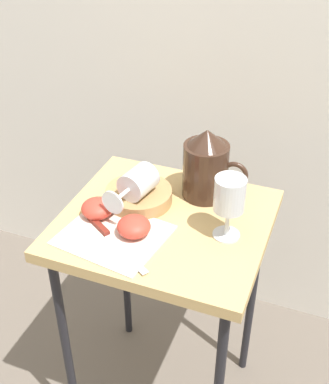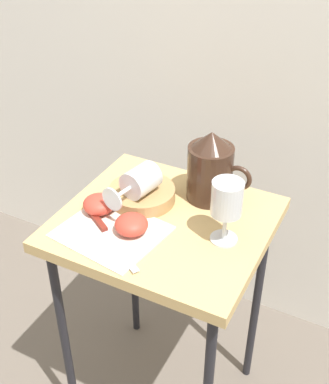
{
  "view_description": "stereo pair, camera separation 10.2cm",
  "coord_description": "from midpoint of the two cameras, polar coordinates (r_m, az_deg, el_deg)",
  "views": [
    {
      "loc": [
        0.35,
        -0.92,
        1.45
      ],
      "look_at": [
        0.0,
        0.0,
        0.78
      ],
      "focal_mm": 47.49,
      "sensor_mm": 36.0,
      "label": 1
    },
    {
      "loc": [
        0.45,
        -0.87,
        1.45
      ],
      "look_at": [
        0.0,
        0.0,
        0.78
      ],
      "focal_mm": 47.49,
      "sensor_mm": 36.0,
      "label": 2
    }
  ],
  "objects": [
    {
      "name": "apple_half_left",
      "position": [
        1.25,
        -9.89,
        -1.88
      ],
      "size": [
        0.08,
        0.08,
        0.04
      ],
      "primitive_type": "ellipsoid",
      "color": "#CC3D2D",
      "rests_on": "linen_napkin"
    },
    {
      "name": "apple_half_right",
      "position": [
        1.18,
        -5.96,
        -3.96
      ],
      "size": [
        0.08,
        0.08,
        0.04
      ],
      "primitive_type": "ellipsoid",
      "color": "#CC3D2D",
      "rests_on": "linen_napkin"
    },
    {
      "name": "table",
      "position": [
        1.29,
        -2.29,
        -5.92
      ],
      "size": [
        0.5,
        0.45,
        0.7
      ],
      "color": "tan",
      "rests_on": "ground_plane"
    },
    {
      "name": "pitcher",
      "position": [
        1.28,
        2.4,
        2.48
      ],
      "size": [
        0.17,
        0.12,
        0.19
      ],
      "color": "#382319",
      "rests_on": "table"
    },
    {
      "name": "basket_tray",
      "position": [
        1.29,
        -5.18,
        -0.49
      ],
      "size": [
        0.17,
        0.17,
        0.03
      ],
      "primitive_type": "cylinder",
      "color": "#AD8451",
      "rests_on": "table"
    },
    {
      "name": "linen_napkin",
      "position": [
        1.2,
        -8.18,
        -4.89
      ],
      "size": [
        0.26,
        0.23,
        0.0
      ],
      "primitive_type": "cube",
      "rotation": [
        0.0,
        0.0,
        -0.15
      ],
      "color": "silver",
      "rests_on": "table"
    },
    {
      "name": "knife",
      "position": [
        1.19,
        -8.9,
        -4.82
      ],
      "size": [
        0.21,
        0.14,
        0.01
      ],
      "color": "silver",
      "rests_on": "linen_napkin"
    },
    {
      "name": "wine_glass_tipped_near",
      "position": [
        1.24,
        -5.45,
        0.97
      ],
      "size": [
        0.09,
        0.16,
        0.07
      ],
      "color": "silver",
      "rests_on": "basket_tray"
    },
    {
      "name": "curtain_drape",
      "position": [
        1.53,
        5.29,
        17.77
      ],
      "size": [
        2.4,
        0.03,
        2.03
      ],
      "primitive_type": "cube",
      "color": "silver",
      "rests_on": "ground_plane"
    },
    {
      "name": "wine_glass_upright",
      "position": [
        1.13,
        4.73,
        -0.74
      ],
      "size": [
        0.07,
        0.07,
        0.16
      ],
      "color": "silver",
      "rests_on": "table"
    }
  ]
}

